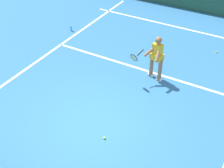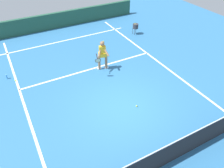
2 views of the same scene
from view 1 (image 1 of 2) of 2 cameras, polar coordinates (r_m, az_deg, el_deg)
The scene contains 9 objects.
ground_plane at distance 8.58m, azimuth -3.65°, elevation -7.69°, with size 24.64×24.64×0.00m, color teal.
baseline_marking at distance 13.88m, azimuth 12.36°, elevation 10.30°, with size 8.09×0.10×0.01m, color white.
service_line_marking at distance 10.77m, azimuth 5.59°, elevation 2.76°, with size 7.09×0.10×0.01m, color white.
sideline_right_marking at distance 10.54m, azimuth -20.08°, elevation -0.49°, with size 0.10×16.95×0.01m, color white.
tennis_player at distance 9.92m, azimuth 8.22°, elevation 5.08°, with size 0.95×0.88×1.55m.
tennis_ball_near at distance 12.33m, azimuth 18.97°, elevation 5.69°, with size 0.07×0.07×0.07m, color #D1E533.
tennis_ball_mid at distance 8.19m, azimuth -1.44°, elevation -10.05°, with size 0.07×0.07×0.07m, color #D1E533.
tennis_ball_far at distance 12.92m, azimuth -7.54°, elevation 8.93°, with size 0.07×0.07×0.07m, color #D1E533.
water_bottle at distance 13.34m, azimuth -7.66°, elevation 10.28°, with size 0.07×0.07×0.24m, color #4C9EE5.
Camera 1 is at (-3.50, 5.04, 6.00)m, focal length 48.93 mm.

